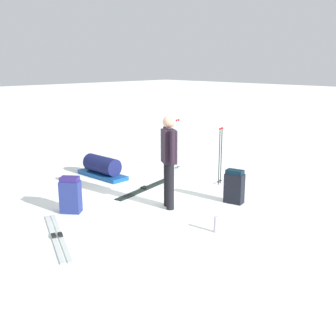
# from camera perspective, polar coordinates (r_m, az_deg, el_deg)

# --- Properties ---
(ground_plane) EXTENTS (80.00, 80.00, 0.00)m
(ground_plane) POSITION_cam_1_polar(r_m,az_deg,el_deg) (7.80, 0.00, -4.99)
(ground_plane) COLOR white
(skier_standing) EXTENTS (0.36, 0.50, 1.70)m
(skier_standing) POSITION_cam_1_polar(r_m,az_deg,el_deg) (7.34, 0.12, 1.54)
(skier_standing) COLOR black
(skier_standing) RESTS_ON ground_plane
(ski_pair_near) EXTENTS (0.89, 1.79, 0.05)m
(ski_pair_near) POSITION_cam_1_polar(r_m,az_deg,el_deg) (6.59, -15.18, -9.18)
(ski_pair_near) COLOR silver
(ski_pair_near) RESTS_ON ground_plane
(ski_pair_far) EXTENTS (1.81, 0.53, 0.05)m
(ski_pair_far) POSITION_cam_1_polar(r_m,az_deg,el_deg) (8.68, -3.17, -2.86)
(ski_pair_far) COLOR black
(ski_pair_far) RESTS_ON ground_plane
(backpack_large_dark) EXTENTS (0.28, 0.39, 0.65)m
(backpack_large_dark) POSITION_cam_1_polar(r_m,az_deg,el_deg) (7.85, 9.21, -2.60)
(backpack_large_dark) COLOR black
(backpack_large_dark) RESTS_ON ground_plane
(backpack_bright) EXTENTS (0.40, 0.42, 0.66)m
(backpack_bright) POSITION_cam_1_polar(r_m,az_deg,el_deg) (7.46, -13.43, -3.69)
(backpack_bright) COLOR navy
(backpack_bright) RESTS_ON ground_plane
(ski_poles_planted_near) EXTENTS (0.19, 0.10, 1.25)m
(ski_poles_planted_near) POSITION_cam_1_polar(r_m,az_deg,el_deg) (8.94, 7.31, 2.10)
(ski_poles_planted_near) COLOR #1F2526
(ski_poles_planted_near) RESTS_ON ground_plane
(ski_poles_planted_far) EXTENTS (0.18, 0.10, 1.26)m
(ski_poles_planted_far) POSITION_cam_1_polar(r_m,az_deg,el_deg) (10.07, 1.33, 3.65)
(ski_poles_planted_far) COLOR #ADBEB7
(ski_poles_planted_far) RESTS_ON ground_plane
(gear_sled) EXTENTS (0.49, 1.37, 0.49)m
(gear_sled) POSITION_cam_1_polar(r_m,az_deg,el_deg) (9.66, -9.16, 0.08)
(gear_sled) COLOR #12468D
(gear_sled) RESTS_ON ground_plane
(thermos_bottle) EXTENTS (0.07, 0.07, 0.26)m
(thermos_bottle) POSITION_cam_1_polar(r_m,az_deg,el_deg) (6.54, 6.68, -7.81)
(thermos_bottle) COLOR #B7AFC4
(thermos_bottle) RESTS_ON ground_plane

